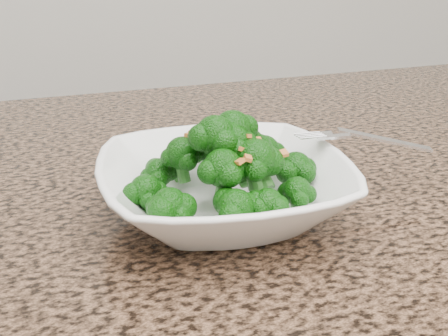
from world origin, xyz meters
name	(u,v)px	position (x,y,z in m)	size (l,w,h in m)	color
granite_counter	(260,216)	(0.00, 0.30, 0.89)	(1.64, 1.04, 0.03)	brown
bowl	(224,188)	(-0.04, 0.29, 0.93)	(0.24, 0.24, 0.06)	white
broccoli_pile	(224,127)	(-0.04, 0.29, 0.99)	(0.21, 0.21, 0.06)	#0E4D08
garlic_topping	(224,89)	(-0.04, 0.29, 1.03)	(0.13, 0.13, 0.01)	orange
fork	(343,136)	(0.09, 0.29, 0.96)	(0.17, 0.03, 0.01)	silver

